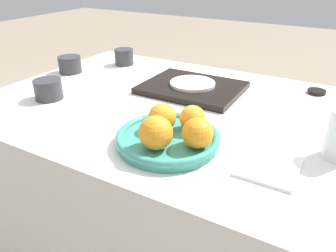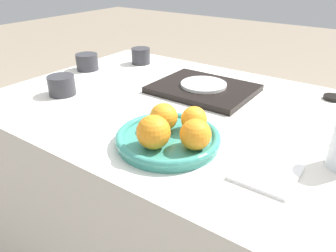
{
  "view_description": "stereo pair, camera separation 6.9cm",
  "coord_description": "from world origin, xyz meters",
  "px_view_note": "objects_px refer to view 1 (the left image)",
  "views": [
    {
      "loc": [
        0.41,
        -0.81,
        1.15
      ],
      "look_at": [
        0.08,
        -0.22,
        0.81
      ],
      "focal_mm": 35.0,
      "sensor_mm": 36.0,
      "label": 1
    },
    {
      "loc": [
        0.47,
        -0.78,
        1.15
      ],
      "look_at": [
        0.08,
        -0.22,
        0.81
      ],
      "focal_mm": 35.0,
      "sensor_mm": 36.0,
      "label": 2
    }
  ],
  "objects_px": {
    "cup_0": "(124,57)",
    "soy_dish": "(316,92)",
    "cup_2": "(70,65)",
    "napkin": "(269,167)",
    "orange_1": "(162,117)",
    "serving_tray": "(192,88)",
    "side_plate": "(192,83)",
    "cup_1": "(48,89)",
    "orange_2": "(192,118)",
    "orange_3": "(156,133)",
    "orange_0": "(198,133)",
    "fruit_platter": "(168,139)"
  },
  "relations": [
    {
      "from": "side_plate",
      "to": "orange_0",
      "type": "bearing_deg",
      "value": -62.83
    },
    {
      "from": "orange_1",
      "to": "cup_0",
      "type": "distance_m",
      "value": 0.65
    },
    {
      "from": "orange_0",
      "to": "cup_0",
      "type": "bearing_deg",
      "value": 138.74
    },
    {
      "from": "cup_2",
      "to": "napkin",
      "type": "relative_size",
      "value": 0.65
    },
    {
      "from": "orange_3",
      "to": "soy_dish",
      "type": "height_order",
      "value": "orange_3"
    },
    {
      "from": "napkin",
      "to": "cup_0",
      "type": "bearing_deg",
      "value": 147.0
    },
    {
      "from": "orange_1",
      "to": "serving_tray",
      "type": "relative_size",
      "value": 0.21
    },
    {
      "from": "orange_2",
      "to": "serving_tray",
      "type": "distance_m",
      "value": 0.33
    },
    {
      "from": "orange_3",
      "to": "side_plate",
      "type": "distance_m",
      "value": 0.43
    },
    {
      "from": "orange_0",
      "to": "orange_3",
      "type": "bearing_deg",
      "value": -147.66
    },
    {
      "from": "serving_tray",
      "to": "cup_1",
      "type": "relative_size",
      "value": 3.7
    },
    {
      "from": "cup_1",
      "to": "orange_2",
      "type": "bearing_deg",
      "value": -0.66
    },
    {
      "from": "cup_0",
      "to": "soy_dish",
      "type": "xyz_separation_m",
      "value": [
        0.75,
        0.04,
        -0.03
      ]
    },
    {
      "from": "orange_2",
      "to": "soy_dish",
      "type": "relative_size",
      "value": 1.08
    },
    {
      "from": "orange_1",
      "to": "cup_2",
      "type": "bearing_deg",
      "value": 154.55
    },
    {
      "from": "orange_1",
      "to": "cup_0",
      "type": "relative_size",
      "value": 0.88
    },
    {
      "from": "side_plate",
      "to": "cup_2",
      "type": "relative_size",
      "value": 1.76
    },
    {
      "from": "fruit_platter",
      "to": "serving_tray",
      "type": "distance_m",
      "value": 0.37
    },
    {
      "from": "orange_3",
      "to": "serving_tray",
      "type": "height_order",
      "value": "orange_3"
    },
    {
      "from": "orange_0",
      "to": "cup_2",
      "type": "relative_size",
      "value": 0.81
    },
    {
      "from": "cup_0",
      "to": "cup_1",
      "type": "bearing_deg",
      "value": -87.6
    },
    {
      "from": "orange_0",
      "to": "cup_2",
      "type": "xyz_separation_m",
      "value": [
        -0.69,
        0.31,
        -0.03
      ]
    },
    {
      "from": "orange_2",
      "to": "napkin",
      "type": "relative_size",
      "value": 0.48
    },
    {
      "from": "orange_2",
      "to": "orange_1",
      "type": "bearing_deg",
      "value": -150.62
    },
    {
      "from": "orange_0",
      "to": "napkin",
      "type": "distance_m",
      "value": 0.17
    },
    {
      "from": "orange_2",
      "to": "cup_2",
      "type": "xyz_separation_m",
      "value": [
        -0.64,
        0.24,
        -0.02
      ]
    },
    {
      "from": "side_plate",
      "to": "napkin",
      "type": "xyz_separation_m",
      "value": [
        0.34,
        -0.34,
        -0.02
      ]
    },
    {
      "from": "serving_tray",
      "to": "cup_0",
      "type": "relative_size",
      "value": 4.13
    },
    {
      "from": "napkin",
      "to": "side_plate",
      "type": "bearing_deg",
      "value": 135.58
    },
    {
      "from": "side_plate",
      "to": "napkin",
      "type": "relative_size",
      "value": 1.15
    },
    {
      "from": "orange_1",
      "to": "side_plate",
      "type": "xyz_separation_m",
      "value": [
        -0.08,
        0.33,
        -0.03
      ]
    },
    {
      "from": "fruit_platter",
      "to": "cup_2",
      "type": "distance_m",
      "value": 0.68
    },
    {
      "from": "cup_0",
      "to": "orange_0",
      "type": "bearing_deg",
      "value": -41.26
    },
    {
      "from": "serving_tray",
      "to": "cup_1",
      "type": "bearing_deg",
      "value": -141.53
    },
    {
      "from": "orange_1",
      "to": "serving_tray",
      "type": "distance_m",
      "value": 0.34
    },
    {
      "from": "cup_1",
      "to": "napkin",
      "type": "xyz_separation_m",
      "value": [
        0.71,
        -0.05,
        -0.03
      ]
    },
    {
      "from": "orange_0",
      "to": "side_plate",
      "type": "bearing_deg",
      "value": 117.17
    },
    {
      "from": "cup_2",
      "to": "soy_dish",
      "type": "bearing_deg",
      "value": 15.1
    },
    {
      "from": "orange_0",
      "to": "fruit_platter",
      "type": "bearing_deg",
      "value": 173.57
    },
    {
      "from": "side_plate",
      "to": "cup_1",
      "type": "bearing_deg",
      "value": -141.53
    },
    {
      "from": "fruit_platter",
      "to": "serving_tray",
      "type": "xyz_separation_m",
      "value": [
        -0.11,
        0.35,
        -0.01
      ]
    },
    {
      "from": "cup_0",
      "to": "soy_dish",
      "type": "distance_m",
      "value": 0.75
    },
    {
      "from": "cup_1",
      "to": "cup_2",
      "type": "bearing_deg",
      "value": 120.39
    },
    {
      "from": "fruit_platter",
      "to": "serving_tray",
      "type": "height_order",
      "value": "fruit_platter"
    },
    {
      "from": "serving_tray",
      "to": "orange_3",
      "type": "bearing_deg",
      "value": -75.19
    },
    {
      "from": "orange_2",
      "to": "orange_3",
      "type": "distance_m",
      "value": 0.12
    },
    {
      "from": "soy_dish",
      "to": "cup_1",
      "type": "bearing_deg",
      "value": -147.46
    },
    {
      "from": "orange_0",
      "to": "orange_1",
      "type": "xyz_separation_m",
      "value": [
        -0.11,
        0.03,
        -0.0
      ]
    },
    {
      "from": "orange_0",
      "to": "serving_tray",
      "type": "distance_m",
      "value": 0.41
    },
    {
      "from": "cup_0",
      "to": "napkin",
      "type": "xyz_separation_m",
      "value": [
        0.72,
        -0.47,
        -0.03
      ]
    }
  ]
}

